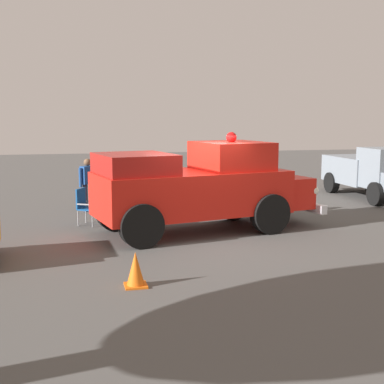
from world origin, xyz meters
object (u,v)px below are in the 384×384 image
(lawn_chair_spare, at_px, (85,204))
(traffic_cone, at_px, (136,270))
(vintage_fire_truck, at_px, (200,186))
(lawn_chair_near_truck, at_px, (267,195))
(spectator_seated, at_px, (264,192))
(spectator_standing, at_px, (88,181))
(parked_pickup, at_px, (376,171))

(lawn_chair_spare, bearing_deg, traffic_cone, 97.70)
(vintage_fire_truck, height_order, lawn_chair_near_truck, vintage_fire_truck)
(vintage_fire_truck, bearing_deg, lawn_chair_near_truck, -143.10)
(vintage_fire_truck, distance_m, spectator_seated, 3.15)
(lawn_chair_near_truck, relative_size, spectator_standing, 0.61)
(lawn_chair_spare, distance_m, traffic_cone, 5.69)
(lawn_chair_spare, height_order, traffic_cone, lawn_chair_spare)
(vintage_fire_truck, distance_m, lawn_chair_near_truck, 3.30)
(lawn_chair_near_truck, relative_size, lawn_chair_spare, 1.00)
(parked_pickup, xyz_separation_m, spectator_seated, (5.12, 2.17, -0.29))
(spectator_seated, distance_m, traffic_cone, 7.60)
(vintage_fire_truck, relative_size, lawn_chair_spare, 6.16)
(lawn_chair_near_truck, distance_m, spectator_standing, 5.64)
(vintage_fire_truck, bearing_deg, traffic_cone, 62.22)
(lawn_chair_spare, bearing_deg, spectator_standing, -94.12)
(lawn_chair_near_truck, xyz_separation_m, traffic_cone, (4.76, 6.06, -0.28))
(lawn_chair_near_truck, height_order, spectator_standing, spectator_standing)
(vintage_fire_truck, distance_m, lawn_chair_spare, 3.35)
(lawn_chair_spare, relative_size, spectator_standing, 0.61)
(parked_pickup, distance_m, lawn_chair_near_truck, 5.44)
(lawn_chair_near_truck, distance_m, lawn_chair_spare, 5.54)
(parked_pickup, xyz_separation_m, lawn_chair_spare, (10.52, 2.54, -0.40))
(parked_pickup, height_order, traffic_cone, parked_pickup)
(lawn_chair_near_truck, height_order, lawn_chair_spare, same)
(vintage_fire_truck, xyz_separation_m, parked_pickup, (-7.59, -4.05, -0.21))
(vintage_fire_truck, relative_size, lawn_chair_near_truck, 6.16)
(vintage_fire_truck, distance_m, parked_pickup, 8.60)
(vintage_fire_truck, height_order, lawn_chair_spare, vintage_fire_truck)
(lawn_chair_near_truck, xyz_separation_m, spectator_standing, (5.37, -1.67, 0.37))
(vintage_fire_truck, bearing_deg, spectator_standing, -52.50)
(traffic_cone, bearing_deg, spectator_seated, -127.71)
(lawn_chair_spare, bearing_deg, lawn_chair_near_truck, -175.52)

